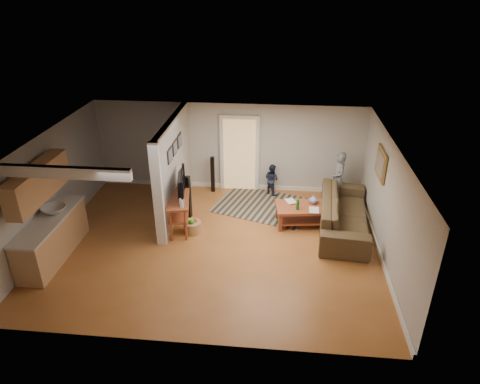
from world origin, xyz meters
name	(u,v)px	position (x,y,z in m)	size (l,w,h in m)	color
ground	(214,244)	(0.00, 0.00, 0.00)	(7.50, 7.50, 0.00)	brown
room_shell	(169,177)	(-1.07, 0.43, 1.46)	(7.54, 6.02, 2.52)	#A9A8A2
area_rug	(263,205)	(1.04, 1.97, 0.01)	(2.44, 1.79, 0.01)	black
sofa	(342,228)	(3.04, 1.01, 0.00)	(2.84, 1.11, 0.83)	#463723
coffee_table	(303,210)	(2.06, 1.11, 0.40)	(1.41, 0.93, 0.78)	maroon
tv_console	(179,200)	(-0.93, 0.65, 0.77)	(0.74, 1.42, 1.16)	maroon
speaker_left	(188,197)	(-0.83, 1.20, 0.57)	(0.11, 0.11, 1.14)	black
speaker_right	(213,174)	(-0.44, 2.70, 0.53)	(0.11, 0.11, 1.05)	black
toy_basket	(193,226)	(-0.60, 0.47, 0.16)	(0.42, 0.42, 0.38)	olive
child	(335,202)	(3.00, 2.33, 0.00)	(0.53, 0.35, 1.46)	slate
toddler	(271,194)	(1.23, 2.70, 0.00)	(0.44, 0.34, 0.90)	#1D243C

